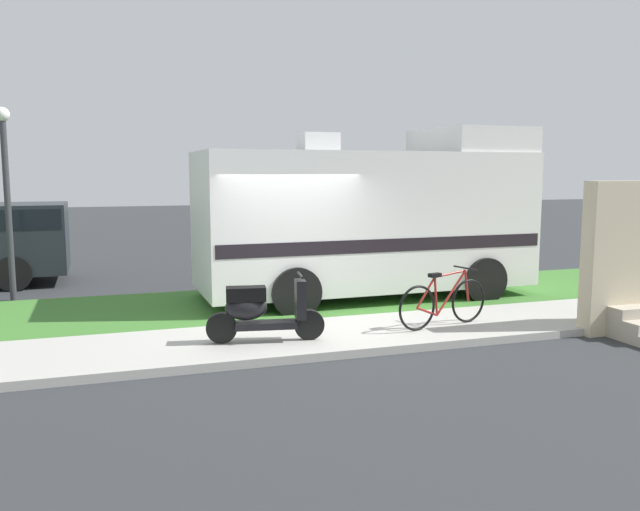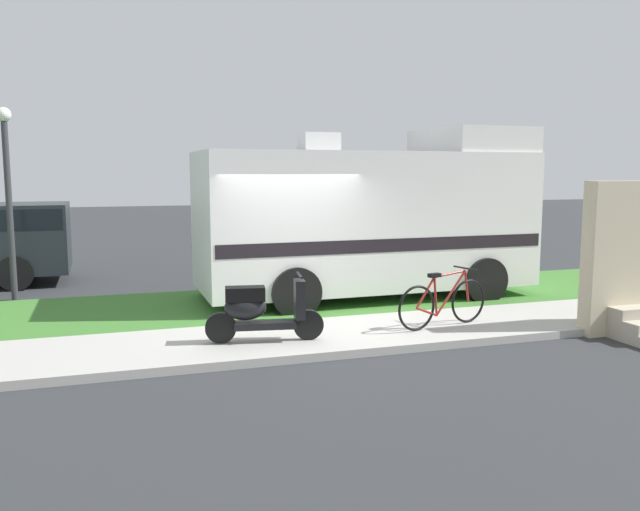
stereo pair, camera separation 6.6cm
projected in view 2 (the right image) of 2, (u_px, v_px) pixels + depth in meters
name	position (u px, v px, depth m)	size (l,w,h in m)	color
ground_plane	(298.00, 323.00, 10.79)	(80.00, 80.00, 0.00)	#2D3033
sidewalk	(320.00, 337.00, 9.65)	(24.00, 2.00, 0.12)	#ADAAA3
grass_strip	(276.00, 304.00, 12.20)	(24.00, 3.40, 0.08)	#3D752D
motorhome_rv	(370.00, 218.00, 12.71)	(6.57, 2.67, 3.41)	silver
scooter	(260.00, 310.00, 9.13)	(1.69, 0.57, 0.97)	black
bicycle	(443.00, 302.00, 10.02)	(1.73, 0.58, 0.91)	black
street_lamp_post	(8.00, 183.00, 12.41)	(0.28, 0.28, 3.77)	#333338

